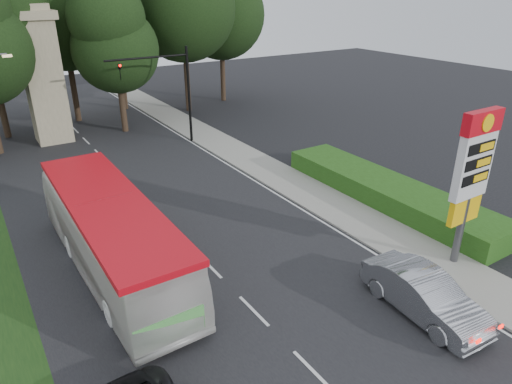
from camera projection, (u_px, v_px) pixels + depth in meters
ground at (323, 382)px, 14.07m from camera, size 120.00×120.00×0.00m
road_surface at (169, 225)px, 23.25m from camera, size 14.00×80.00×0.02m
sidewalk_right at (301, 188)px, 27.43m from camera, size 3.00×80.00×0.12m
hedge at (387, 192)px, 25.63m from camera, size 3.00×14.00×1.20m
gas_station_pylon at (473, 169)px, 18.31m from camera, size 2.10×0.45×6.85m
traffic_signal_mast at (172, 83)px, 33.31m from camera, size 6.10×0.35×7.20m
monument at (43, 75)px, 33.93m from camera, size 3.00×3.00×10.05m
tree_east_near at (113, 4)px, 41.35m from camera, size 8.12×8.12×15.95m
tree_monument_right at (113, 31)px, 35.06m from camera, size 6.72×6.72×13.20m
transit_bus at (112, 237)px, 18.82m from camera, size 3.15×12.16×3.37m
sedan_silver at (424, 295)px, 16.72m from camera, size 2.08×5.15×1.66m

